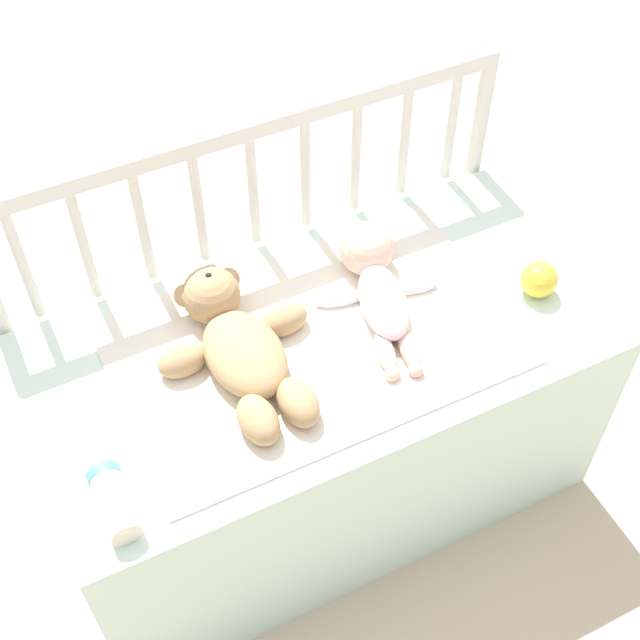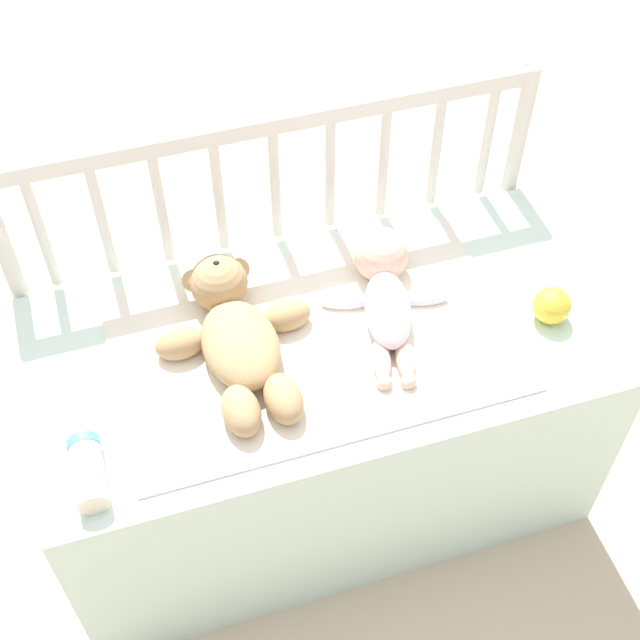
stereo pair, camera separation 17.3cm
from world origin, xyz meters
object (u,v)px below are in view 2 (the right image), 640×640
at_px(teddy_bear, 236,333).
at_px(toy_ball, 552,305).
at_px(baby, 385,290).
at_px(baby_bottle, 87,466).

xyz_separation_m(teddy_bear, toy_ball, (0.62, -0.11, -0.01)).
xyz_separation_m(baby, toy_ball, (0.31, -0.13, -0.01)).
xyz_separation_m(baby_bottle, toy_ball, (0.94, 0.09, 0.01)).
height_order(teddy_bear, toy_ball, teddy_bear).
relative_size(teddy_bear, baby, 1.13).
relative_size(baby, toy_ball, 4.75).
bearing_deg(teddy_bear, baby, 3.59).
bearing_deg(baby, teddy_bear, -176.41).
relative_size(teddy_bear, baby_bottle, 2.45).
bearing_deg(baby_bottle, toy_ball, 5.27).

